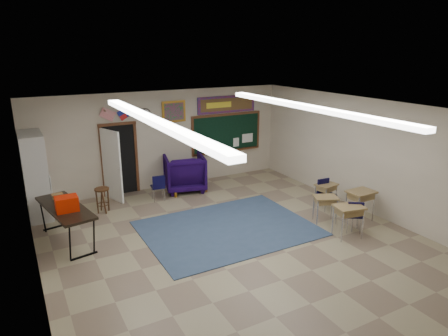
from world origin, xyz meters
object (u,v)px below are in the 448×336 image
wingback_armchair (185,173)px  folding_table (67,223)px  wooden_stool (103,200)px  student_desk_front_right (326,194)px  student_desk_front_left (325,208)px

wingback_armchair → folding_table: folding_table is taller
wingback_armchair → wooden_stool: (-2.61, -0.59, -0.20)m
wingback_armchair → folding_table: 4.17m
student_desk_front_right → wooden_stool: (-5.43, 2.59, -0.03)m
student_desk_front_right → student_desk_front_left: bearing=-145.0°
student_desk_front_left → wooden_stool: bearing=169.6°
student_desk_front_left → folding_table: 6.14m
student_desk_front_left → folding_table: bearing=-174.1°
student_desk_front_right → folding_table: 6.62m
student_desk_front_left → wooden_stool: size_ratio=1.03×
student_desk_front_right → wooden_stool: size_ratio=1.02×
student_desk_front_left → student_desk_front_right: (0.68, 0.71, 0.00)m
student_desk_front_left → wingback_armchair: bearing=143.2°
wingback_armchair → student_desk_front_right: bearing=145.4°
wingback_armchair → student_desk_front_left: size_ratio=1.75×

